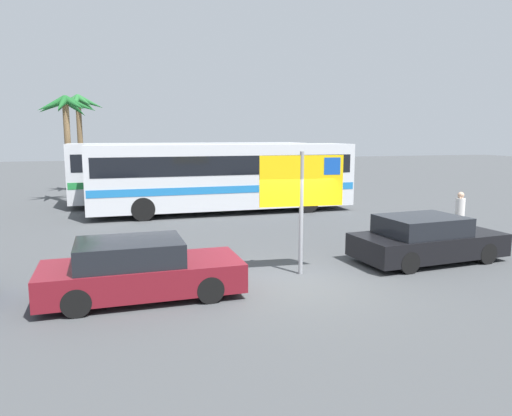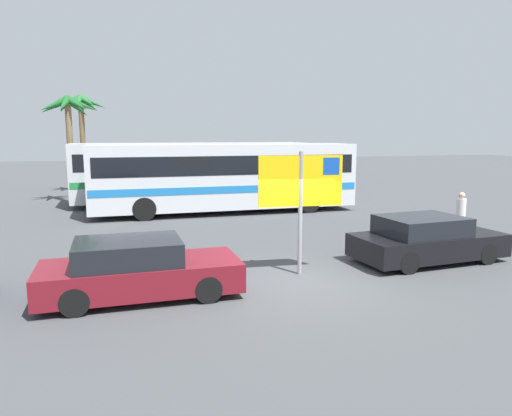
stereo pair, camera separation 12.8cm
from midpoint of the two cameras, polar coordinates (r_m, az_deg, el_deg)
name	(u,v)px [view 2 (the right image)]	position (r m, az deg, el deg)	size (l,w,h in m)	color
ground	(293,282)	(11.97, 4.78, -8.82)	(120.00, 120.00, 0.00)	#424447
bus_front_coach	(225,174)	(22.10, -3.59, 4.04)	(12.13, 2.57, 3.17)	silver
bus_rear_coach	(193,170)	(25.34, -7.49, 4.59)	(12.13, 2.57, 3.17)	silver
ferry_sign	(303,186)	(12.19, 5.90, 2.66)	(2.20, 0.27, 3.20)	gray
car_black	(426,240)	(14.50, 19.98, -3.60)	(4.46, 2.20, 1.32)	black
car_maroon	(138,270)	(10.99, -13.70, -7.20)	(4.41, 1.87, 1.32)	maroon
pedestrian_crossing_lot	(461,212)	(17.76, 23.56, -0.46)	(0.32, 0.32, 1.67)	#1E2347
palm_tree_seaside	(68,115)	(26.92, -21.48, 10.31)	(3.07, 3.09, 5.61)	brown
palm_tree_inland	(81,113)	(31.37, -20.12, 10.70)	(2.95, 3.03, 6.02)	brown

